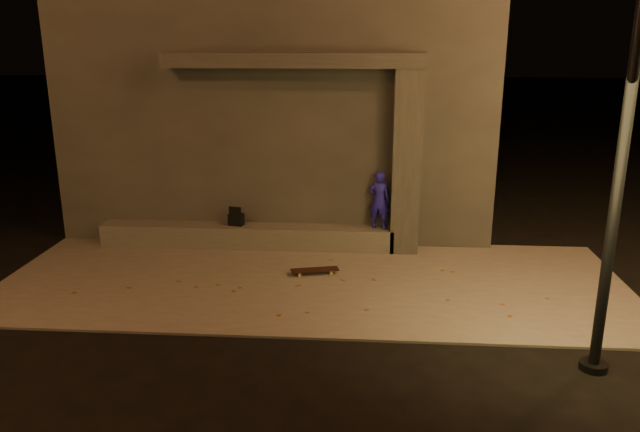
# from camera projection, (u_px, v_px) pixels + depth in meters

# --- Properties ---
(ground) EXTENTS (120.00, 120.00, 0.00)m
(ground) POSITION_uv_depth(u_px,v_px,m) (301.00, 333.00, 9.19)
(ground) COLOR black
(ground) RESTS_ON ground
(sidewalk) EXTENTS (11.00, 4.40, 0.04)m
(sidewalk) POSITION_uv_depth(u_px,v_px,m) (312.00, 281.00, 11.10)
(sidewalk) COLOR slate
(sidewalk) RESTS_ON ground
(building) EXTENTS (9.00, 5.10, 5.22)m
(building) POSITION_uv_depth(u_px,v_px,m) (286.00, 107.00, 14.76)
(building) COLOR #3A3734
(building) RESTS_ON ground
(ledge) EXTENTS (6.00, 0.55, 0.45)m
(ledge) POSITION_uv_depth(u_px,v_px,m) (247.00, 236.00, 12.82)
(ledge) COLOR #57544F
(ledge) RESTS_ON sidewalk
(column) EXTENTS (0.55, 0.55, 3.60)m
(column) POSITION_uv_depth(u_px,v_px,m) (406.00, 163.00, 12.15)
(column) COLOR #3A3734
(column) RESTS_ON sidewalk
(canopy) EXTENTS (5.00, 0.70, 0.28)m
(canopy) POSITION_uv_depth(u_px,v_px,m) (293.00, 60.00, 11.81)
(canopy) COLOR #3A3734
(canopy) RESTS_ON column
(skateboarder) EXTENTS (0.49, 0.39, 1.17)m
(skateboarder) POSITION_uv_depth(u_px,v_px,m) (379.00, 200.00, 12.40)
(skateboarder) COLOR #231CB7
(skateboarder) RESTS_ON ledge
(backpack) EXTENTS (0.33, 0.25, 0.41)m
(backpack) POSITION_uv_depth(u_px,v_px,m) (236.00, 218.00, 12.73)
(backpack) COLOR black
(backpack) RESTS_ON ledge
(skateboard) EXTENTS (0.90, 0.43, 0.10)m
(skateboard) POSITION_uv_depth(u_px,v_px,m) (315.00, 270.00, 11.34)
(skateboard) COLOR black
(skateboard) RESTS_ON sidewalk
(street_lamp_0) EXTENTS (0.36, 0.36, 7.47)m
(street_lamp_0) POSITION_uv_depth(u_px,v_px,m) (639.00, 35.00, 7.03)
(street_lamp_0) COLOR black
(street_lamp_0) RESTS_ON ground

